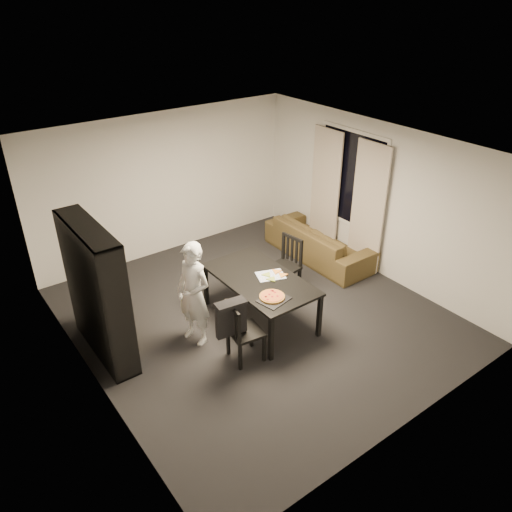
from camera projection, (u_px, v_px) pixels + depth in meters
room at (257, 240)px, 7.04m from camera, size 5.01×5.51×2.61m
window_pane at (351, 178)px, 8.66m from camera, size 0.02×1.40×1.60m
window_frame at (351, 179)px, 8.65m from camera, size 0.03×1.52×1.72m
curtain_left at (368, 208)px, 8.42m from camera, size 0.03×0.70×2.25m
curtain_right at (325, 190)px, 9.15m from camera, size 0.03×0.70×2.25m
bookshelf at (97, 292)px, 6.51m from camera, size 0.35×1.50×1.90m
dining_table at (260, 282)px, 7.27m from camera, size 0.97×1.75×0.73m
chair_left at (240, 329)px, 6.54m from camera, size 0.47×0.47×0.90m
chair_right at (287, 261)px, 8.05m from camera, size 0.50×0.50×0.96m
draped_jacket at (231, 317)px, 6.37m from camera, size 0.43×0.23×0.50m
person at (194, 294)px, 6.80m from camera, size 0.51×0.64×1.53m
baking_tray at (274, 300)px, 6.74m from camera, size 0.46×0.39×0.01m
pepperoni_pizza at (272, 296)px, 6.77m from camera, size 0.35×0.35×0.03m
kitchen_towel at (271, 275)px, 7.30m from camera, size 0.48×0.42×0.01m
pizza_slices at (274, 275)px, 7.29m from camera, size 0.41×0.36×0.01m
sofa at (319, 241)px, 9.15m from camera, size 0.85×2.17×0.64m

